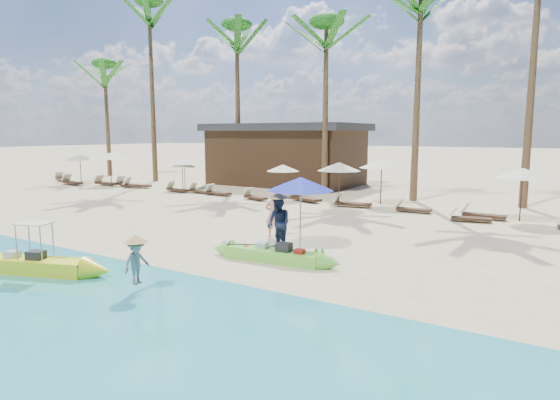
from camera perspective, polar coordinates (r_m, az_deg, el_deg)
The scene contains 36 objects.
ground at distance 14.98m, azimuth -7.33°, elevation -5.98°, with size 240.00×240.00×0.00m, color beige.
wet_sand_strip at distance 11.68m, azimuth -23.16°, elevation -10.65°, with size 240.00×4.50×0.01m, color tan.
green_canoe at distance 13.44m, azimuth -0.91°, elevation -6.69°, with size 4.58×0.84×0.58m.
yellow_canoe at distance 13.97m, azimuth -28.19°, elevation -7.00°, with size 5.01×2.05×1.35m.
tourist at distance 16.43m, azimuth -0.80°, elevation -1.77°, with size 0.59×0.39×1.62m, color tan.
vendor_green at distance 14.55m, azimuth -0.18°, elevation -2.89°, with size 0.83×0.65×1.71m, color #16203C.
vendor_yellow at distance 11.34m, azimuth -17.08°, elevation -7.20°, with size 0.68×0.39×1.05m, color gray.
blue_umbrella at distance 14.72m, azimuth 2.53°, elevation 1.98°, with size 2.12×2.12×2.28m.
resort_parasol_0 at distance 36.86m, azimuth -23.21°, elevation 4.80°, with size 2.06×2.06×2.12m.
lounger_0_left at distance 39.52m, azimuth -25.08°, elevation 2.39°, with size 1.89×1.13×0.62m.
lounger_0_right at distance 36.42m, azimuth -24.08°, elevation 2.05°, with size 2.03×0.86×0.67m.
resort_parasol_1 at distance 34.99m, azimuth -20.01°, elevation 5.07°, with size 2.22×2.22×2.29m.
lounger_1_left at distance 35.06m, azimuth -20.52°, elevation 2.03°, with size 1.96×0.64×0.66m.
lounger_1_right at distance 33.81m, azimuth -18.36°, elevation 1.91°, with size 1.94×0.98×0.63m.
resort_parasol_2 at distance 31.03m, azimuth -11.59°, elevation 4.67°, with size 1.99×1.99×2.05m.
lounger_2_left at distance 32.79m, azimuth -17.16°, elevation 1.79°, with size 1.96×1.09×0.64m.
resort_parasol_3 at distance 30.78m, azimuth -11.83°, elevation 4.25°, with size 1.77×1.77×1.82m.
lounger_3_left at distance 29.84m, azimuth -12.48°, elevation 1.31°, with size 1.70×0.66×0.56m.
lounger_3_right at distance 28.93m, azimuth -9.71°, elevation 1.19°, with size 1.73×0.62×0.58m.
resort_parasol_4 at distance 26.00m, azimuth 0.36°, elevation 3.93°, with size 1.86×1.86×1.92m.
lounger_4_left at distance 27.83m, azimuth -7.69°, elevation 0.96°, with size 1.72×0.62×0.58m.
lounger_4_right at distance 25.78m, azimuth -3.14°, elevation 0.44°, with size 1.73×0.99×0.56m.
resort_parasol_5 at distance 23.32m, azimuth 7.22°, elevation 4.06°, with size 2.16×2.16×2.22m.
lounger_5_left at distance 25.11m, azimuth 2.94°, elevation 0.32°, with size 2.05×1.19×0.67m.
resort_parasol_6 at distance 24.46m, azimuth 12.29°, elevation 4.35°, with size 2.26×2.26×2.33m.
lounger_6_left at distance 23.50m, azimuth 8.59°, elevation -0.33°, with size 1.91×0.82×0.63m.
lounger_6_right at distance 22.49m, azimuth 15.70°, elevation -0.99°, with size 1.63×0.53×0.55m.
resort_parasol_7 at distance 21.68m, azimuth 27.49°, elevation 2.92°, with size 2.16×2.16×2.23m.
lounger_7_left at distance 20.87m, azimuth 21.93°, elevation -1.97°, with size 1.70×0.83×0.55m.
lounger_7_right at distance 21.79m, azimuth 23.28°, elevation -1.59°, with size 1.82×0.56×0.62m.
palm_0 at distance 43.33m, azimuth -20.54°, elevation 13.57°, with size 2.08×2.08×9.90m.
palm_1 at distance 37.54m, azimuth -15.56°, elevation 18.88°, with size 2.08×2.08×13.60m.
palm_2 at distance 33.31m, azimuth -5.26°, elevation 17.69°, with size 2.08×2.08×11.33m.
palm_3 at distance 28.88m, azimuth 5.66°, elevation 17.95°, with size 2.08×2.08×10.52m.
palm_4 at distance 26.88m, azimuth 16.74°, elevation 20.30°, with size 2.08×2.08×11.70m.
pavilion_west at distance 33.54m, azimuth 0.76°, elevation 5.67°, with size 10.80×6.60×4.30m.
Camera 1 is at (9.16, -11.28, 3.64)m, focal length 30.00 mm.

